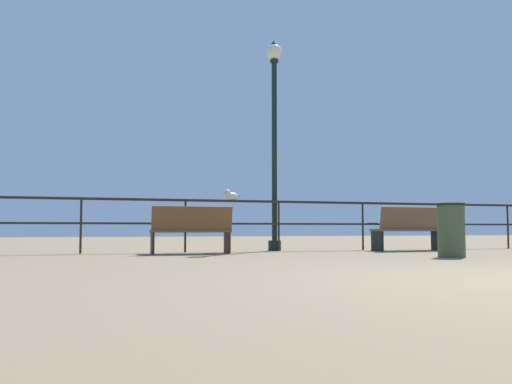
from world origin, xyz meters
name	(u,v)px	position (x,y,z in m)	size (l,w,h in m)	color
pier_railing	(279,214)	(0.00, 7.32, 0.79)	(20.17, 0.05, 1.07)	black
bench_near_left	(191,228)	(-2.04, 6.57, 0.49)	(1.53, 0.72, 0.89)	brown
bench_near_right	(410,227)	(2.75, 6.56, 0.51)	(1.65, 0.69, 0.94)	brown
lamppost_center	(274,124)	(-0.02, 7.52, 2.76)	(0.35, 0.35, 4.65)	black
seagull_on_rail	(231,195)	(-1.06, 7.31, 1.17)	(0.43, 0.27, 0.21)	silver
trash_bin	(451,230)	(1.81, 3.99, 0.45)	(0.47, 0.47, 0.90)	#3F4E30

